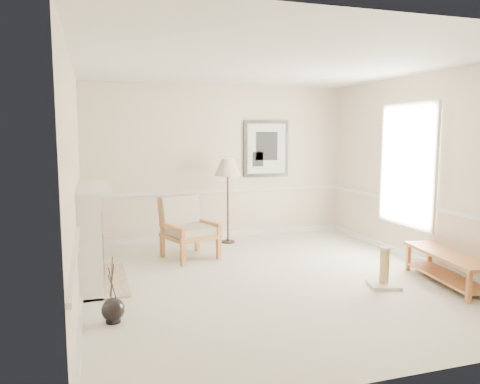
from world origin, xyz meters
name	(u,v)px	position (x,y,z in m)	size (l,w,h in m)	color
ground	(271,279)	(0.00, 0.00, 0.00)	(5.50, 5.50, 0.00)	silver
room	(280,143)	(0.14, 0.08, 1.87)	(5.04, 5.54, 2.92)	beige
fireplace	(91,236)	(-2.34, 0.60, 0.64)	(0.64, 1.64, 1.31)	white
floor_vase	(113,310)	(-2.14, -0.86, 0.13)	(0.25, 0.25, 0.72)	black
armchair	(187,225)	(-0.87, 1.52, 0.53)	(0.96, 0.99, 0.99)	#B06F38
floor_lamp	(228,170)	(0.04, 2.28, 1.35)	(0.62, 0.62, 1.54)	black
bench	(447,264)	(2.15, -0.91, 0.28)	(0.64, 1.53, 0.42)	#B06F38
scratching_post	(384,274)	(1.29, -0.74, 0.17)	(0.47, 0.47, 0.53)	silver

